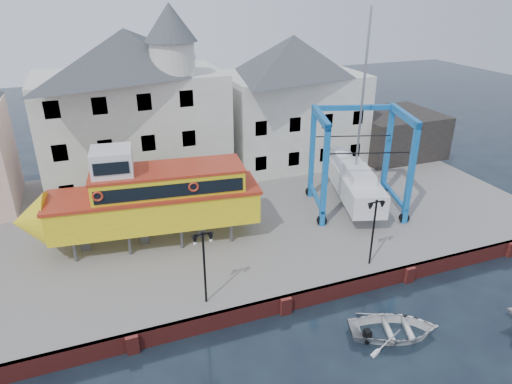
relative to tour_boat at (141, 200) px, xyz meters
name	(u,v)px	position (x,y,z in m)	size (l,w,h in m)	color
ground	(285,313)	(6.05, -8.44, -4.03)	(140.00, 140.00, 0.00)	black
hardstanding	(224,216)	(6.05, 2.56, -3.53)	(44.00, 22.00, 1.00)	slate
quay_wall	(284,304)	(6.05, -8.33, -3.53)	(44.00, 0.47, 1.00)	maroon
building_white_main	(134,107)	(1.18, 9.96, 3.31)	(14.00, 8.30, 14.00)	beige
building_white_right	(292,100)	(15.05, 10.56, 2.57)	(12.00, 8.00, 11.20)	beige
shed_dark	(393,133)	(25.05, 8.56, -1.03)	(8.00, 7.00, 4.00)	black
lamp_post_left	(203,249)	(2.05, -7.24, 0.15)	(1.12, 0.32, 4.20)	black
lamp_post_right	(375,216)	(12.05, -7.24, 0.15)	(1.12, 0.32, 4.20)	black
tour_boat	(141,200)	(0.00, 0.00, 0.00)	(15.06, 5.23, 6.42)	#59595E
travel_lift	(354,175)	(15.36, 0.18, -0.71)	(7.68, 9.47, 13.89)	#0E4FA6
motorboat_b	(393,334)	(10.49, -11.91, -4.03)	(3.24, 4.53, 0.94)	silver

